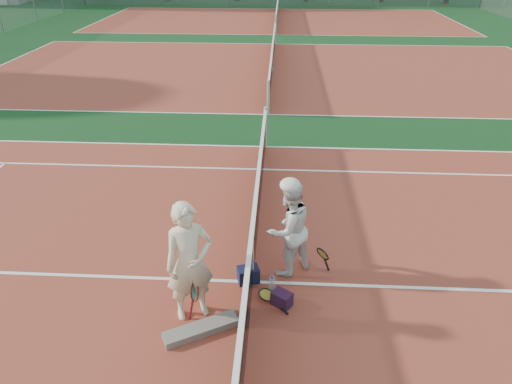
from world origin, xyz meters
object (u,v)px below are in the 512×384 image
net_main (252,257)px  racket_red (195,301)px  player_a (190,263)px  sports_bag_navy (248,275)px  sports_bag_purple (282,299)px  racket_spare (267,296)px  player_b (288,229)px  water_bottle (272,286)px  racket_black_held (322,262)px

net_main → racket_red: size_ratio=18.66×
net_main → player_a: (-0.83, -0.74, 0.43)m
sports_bag_navy → sports_bag_purple: size_ratio=1.15×
sports_bag_navy → racket_red: bearing=-130.7°
racket_red → sports_bag_purple: bearing=-20.7°
player_a → racket_spare: bearing=-5.7°
racket_red → player_a: bearing=91.6°
sports_bag_navy → player_b: bearing=26.9°
player_a → racket_spare: player_a is taller
net_main → sports_bag_navy: 0.38m
net_main → water_bottle: (0.32, -0.25, -0.36)m
player_a → racket_spare: 1.43m
water_bottle → sports_bag_navy: bearing=145.1°
sports_bag_navy → water_bottle: size_ratio=1.12×
racket_spare → sports_bag_purple: size_ratio=2.05×
sports_bag_navy → net_main: bearing=-17.6°
net_main → player_a: size_ratio=5.87×
sports_bag_navy → water_bottle: (0.39, -0.27, 0.02)m
net_main → racket_black_held: size_ratio=19.68×
racket_black_held → water_bottle: (-0.80, -0.49, -0.13)m
racket_black_held → racket_spare: size_ratio=0.93×
net_main → racket_red: bearing=-133.9°
player_b → racket_spare: 1.10m
net_main → water_bottle: 0.55m
racket_spare → water_bottle: water_bottle is taller
sports_bag_navy → player_a: bearing=-135.2°
racket_red → sports_bag_navy: bearing=15.0°
player_a → player_b: size_ratio=1.12×
racket_spare → sports_bag_navy: 0.51m
net_main → racket_red: 1.14m
net_main → water_bottle: size_ratio=36.60×
racket_red → racket_spare: racket_red is taller
player_a → racket_red: 0.65m
racket_red → water_bottle: 1.24m
racket_red → racket_black_held: bearing=-5.6°
racket_spare → player_a: bearing=63.3°
water_bottle → player_a: bearing=-157.1°
player_b → net_main: bearing=-7.7°
racket_black_held → racket_spare: (-0.88, -0.62, -0.22)m
racket_spare → sports_bag_purple: (0.23, -0.12, 0.06)m
sports_bag_purple → player_b: bearing=84.6°
player_a → sports_bag_purple: 1.56m
sports_bag_purple → net_main: bearing=133.8°
player_b → water_bottle: player_b is taller
water_bottle → net_main: bearing=142.3°
player_b → racket_red: 1.84m
net_main → player_a: bearing=-138.3°
racket_spare → sports_bag_navy: (-0.31, 0.40, 0.08)m
player_a → racket_red: size_ratio=3.18×
player_b → racket_spare: bearing=27.8°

